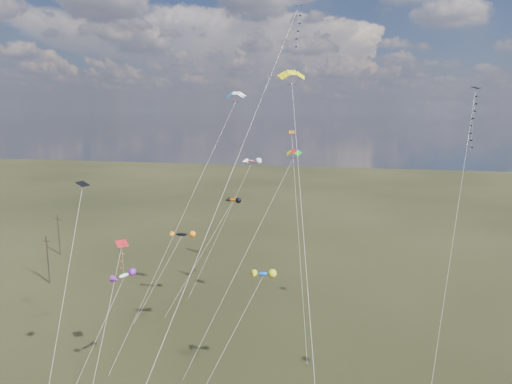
% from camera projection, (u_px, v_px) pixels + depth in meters
% --- Properties ---
extents(utility_pole_near, '(1.40, 0.20, 8.00)m').
position_uv_depth(utility_pole_near, '(48.00, 259.00, 75.43)').
color(utility_pole_near, black).
rests_on(utility_pole_near, ground).
extents(utility_pole_far, '(1.40, 0.20, 8.00)m').
position_uv_depth(utility_pole_far, '(59.00, 234.00, 90.59)').
color(utility_pole_far, black).
rests_on(utility_pole_far, ground).
extents(diamond_black_high, '(6.19, 17.06, 30.90)m').
position_uv_depth(diamond_black_high, '(471.00, 132.00, 48.54)').
color(diamond_black_high, black).
rests_on(diamond_black_high, ground).
extents(diamond_navy_tall, '(9.92, 33.09, 39.33)m').
position_uv_depth(diamond_navy_tall, '(285.00, 58.00, 45.78)').
color(diamond_navy_tall, '#121E50').
rests_on(diamond_navy_tall, ground).
extents(diamond_black_mid, '(2.51, 12.88, 22.13)m').
position_uv_depth(diamond_black_mid, '(71.00, 254.00, 38.52)').
color(diamond_black_mid, black).
rests_on(diamond_black_mid, ground).
extents(diamond_red_low, '(2.10, 12.09, 15.31)m').
position_uv_depth(diamond_red_low, '(121.00, 268.00, 46.14)').
color(diamond_red_low, '#AC181B').
rests_on(diamond_red_low, ground).
extents(diamond_orange_center, '(4.62, 14.24, 25.69)m').
position_uv_depth(diamond_orange_center, '(296.00, 201.00, 57.77)').
color(diamond_orange_center, '#C06708').
rests_on(diamond_orange_center, ground).
extents(parafoil_yellow, '(6.91, 20.67, 32.24)m').
position_uv_depth(parafoil_yellow, '(292.00, 75.00, 39.69)').
color(parafoil_yellow, yellow).
rests_on(parafoil_yellow, ground).
extents(parafoil_blue_white, '(11.94, 14.99, 31.02)m').
position_uv_depth(parafoil_blue_white, '(235.00, 95.00, 55.38)').
color(parafoil_blue_white, blue).
rests_on(parafoil_blue_white, ground).
extents(parafoil_tricolor, '(10.48, 16.81, 23.79)m').
position_uv_depth(parafoil_tricolor, '(293.00, 153.00, 57.72)').
color(parafoil_tricolor, yellow).
rests_on(parafoil_tricolor, ground).
extents(novelty_black_orange, '(5.90, 8.83, 11.10)m').
position_uv_depth(novelty_black_orange, '(182.00, 235.00, 66.33)').
color(novelty_black_orange, black).
rests_on(novelty_black_orange, ground).
extents(novelty_orange_black, '(8.58, 10.87, 15.61)m').
position_uv_depth(novelty_orange_black, '(232.00, 201.00, 68.38)').
color(novelty_orange_black, '#F15406').
rests_on(novelty_orange_black, ground).
extents(novelty_white_purple, '(3.78, 10.19, 12.61)m').
position_uv_depth(novelty_white_purple, '(124.00, 276.00, 45.38)').
color(novelty_white_purple, white).
rests_on(novelty_white_purple, ground).
extents(novelty_redwhite_stripe, '(8.72, 14.70, 20.54)m').
position_uv_depth(novelty_redwhite_stripe, '(251.00, 162.00, 77.30)').
color(novelty_redwhite_stripe, red).
rests_on(novelty_redwhite_stripe, ground).
extents(novelty_blue_yellow, '(6.95, 7.99, 12.96)m').
position_uv_depth(novelty_blue_yellow, '(263.00, 275.00, 44.94)').
color(novelty_blue_yellow, blue).
rests_on(novelty_blue_yellow, ground).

